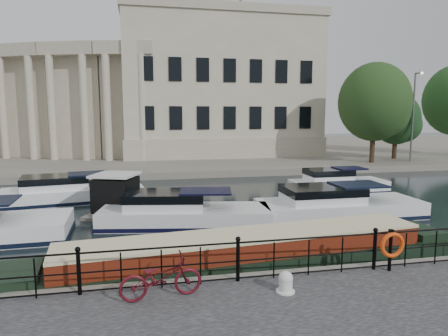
{
  "coord_description": "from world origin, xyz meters",
  "views": [
    {
      "loc": [
        -2.4,
        -12.08,
        4.97
      ],
      "look_at": [
        0.5,
        2.0,
        3.0
      ],
      "focal_mm": 32.0,
      "sensor_mm": 36.0,
      "label": 1
    }
  ],
  "objects_px": {
    "mooring_bollard": "(286,282)",
    "bicycle": "(161,277)",
    "harbour_hut": "(116,197)",
    "life_ring_post": "(392,246)",
    "narrowboat": "(248,258)"
  },
  "relations": [
    {
      "from": "mooring_bollard",
      "to": "bicycle",
      "type": "bearing_deg",
      "value": 174.6
    },
    {
      "from": "bicycle",
      "to": "mooring_bollard",
      "type": "height_order",
      "value": "bicycle"
    },
    {
      "from": "harbour_hut",
      "to": "mooring_bollard",
      "type": "bearing_deg",
      "value": -44.77
    },
    {
      "from": "bicycle",
      "to": "life_ring_post",
      "type": "height_order",
      "value": "life_ring_post"
    },
    {
      "from": "mooring_bollard",
      "to": "harbour_hut",
      "type": "height_order",
      "value": "harbour_hut"
    },
    {
      "from": "mooring_bollard",
      "to": "life_ring_post",
      "type": "height_order",
      "value": "life_ring_post"
    },
    {
      "from": "life_ring_post",
      "to": "harbour_hut",
      "type": "bearing_deg",
      "value": 128.9
    },
    {
      "from": "life_ring_post",
      "to": "narrowboat",
      "type": "relative_size",
      "value": 0.08
    },
    {
      "from": "mooring_bollard",
      "to": "life_ring_post",
      "type": "bearing_deg",
      "value": 10.65
    },
    {
      "from": "mooring_bollard",
      "to": "narrowboat",
      "type": "xyz_separation_m",
      "value": [
        -0.17,
        2.9,
        -0.44
      ]
    },
    {
      "from": "bicycle",
      "to": "harbour_hut",
      "type": "distance_m",
      "value": 10.48
    },
    {
      "from": "bicycle",
      "to": "life_ring_post",
      "type": "relative_size",
      "value": 1.65
    },
    {
      "from": "bicycle",
      "to": "narrowboat",
      "type": "relative_size",
      "value": 0.13
    },
    {
      "from": "mooring_bollard",
      "to": "harbour_hut",
      "type": "distance_m",
      "value": 11.63
    },
    {
      "from": "life_ring_post",
      "to": "narrowboat",
      "type": "bearing_deg",
      "value": 147.25
    }
  ]
}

